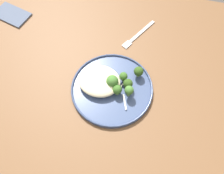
% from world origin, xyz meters
% --- Properties ---
extents(ground, '(6.00, 6.00, 0.00)m').
position_xyz_m(ground, '(0.00, 0.00, 0.00)').
color(ground, '#47423D').
extents(wooden_dining_table, '(1.40, 1.00, 0.74)m').
position_xyz_m(wooden_dining_table, '(0.00, 0.00, 0.66)').
color(wooden_dining_table, brown).
rests_on(wooden_dining_table, ground).
extents(dinner_plate, '(0.29, 0.29, 0.02)m').
position_xyz_m(dinner_plate, '(0.05, -0.04, 0.75)').
color(dinner_plate, '#38476B').
rests_on(dinner_plate, wooden_dining_table).
extents(noodle_bed, '(0.15, 0.13, 0.04)m').
position_xyz_m(noodle_bed, '(0.00, -0.03, 0.77)').
color(noodle_bed, beige).
rests_on(noodle_bed, dinner_plate).
extents(seared_scallop_center_golden, '(0.02, 0.02, 0.01)m').
position_xyz_m(seared_scallop_center_golden, '(-0.02, -0.05, 0.76)').
color(seared_scallop_center_golden, '#E5C689').
rests_on(seared_scallop_center_golden, dinner_plate).
extents(seared_scallop_tiny_bay, '(0.03, 0.03, 0.01)m').
position_xyz_m(seared_scallop_tiny_bay, '(0.02, -0.06, 0.76)').
color(seared_scallop_tiny_bay, '#E5C689').
rests_on(seared_scallop_tiny_bay, dinner_plate).
extents(seared_scallop_front_small, '(0.03, 0.03, 0.02)m').
position_xyz_m(seared_scallop_front_small, '(-0.01, -0.04, 0.76)').
color(seared_scallop_front_small, '#E5C689').
rests_on(seared_scallop_front_small, dinner_plate).
extents(seared_scallop_half_hidden, '(0.03, 0.03, 0.02)m').
position_xyz_m(seared_scallop_half_hidden, '(0.04, -0.00, 0.76)').
color(seared_scallop_half_hidden, beige).
rests_on(seared_scallop_half_hidden, dinner_plate).
extents(seared_scallop_large_seared, '(0.03, 0.03, 0.02)m').
position_xyz_m(seared_scallop_large_seared, '(-0.04, 0.00, 0.76)').
color(seared_scallop_large_seared, '#DBB77A').
rests_on(seared_scallop_large_seared, dinner_plate).
extents(broccoli_floret_beside_noodles, '(0.03, 0.03, 0.05)m').
position_xyz_m(broccoli_floret_beside_noodles, '(0.10, -0.03, 0.78)').
color(broccoli_floret_beside_noodles, '#89A356').
rests_on(broccoli_floret_beside_noodles, dinner_plate).
extents(broccoli_floret_tall_stalk, '(0.03, 0.03, 0.04)m').
position_xyz_m(broccoli_floret_tall_stalk, '(0.07, -0.06, 0.78)').
color(broccoli_floret_tall_stalk, '#7A994C').
rests_on(broccoli_floret_tall_stalk, dinner_plate).
extents(broccoli_floret_near_rim, '(0.04, 0.04, 0.06)m').
position_xyz_m(broccoli_floret_near_rim, '(0.05, -0.03, 0.79)').
color(broccoli_floret_near_rim, '#7A994C').
rests_on(broccoli_floret_near_rim, dinner_plate).
extents(broccoli_floret_left_leaning, '(0.03, 0.03, 0.05)m').
position_xyz_m(broccoli_floret_left_leaning, '(0.13, 0.03, 0.78)').
color(broccoli_floret_left_leaning, '#89A356').
rests_on(broccoli_floret_left_leaning, dinner_plate).
extents(broccoli_floret_right_tilted, '(0.03, 0.03, 0.05)m').
position_xyz_m(broccoli_floret_right_tilted, '(0.11, -0.05, 0.79)').
color(broccoli_floret_right_tilted, '#7A994C').
rests_on(broccoli_floret_right_tilted, dinner_plate).
extents(broccoli_floret_split_head, '(0.03, 0.03, 0.04)m').
position_xyz_m(broccoli_floret_split_head, '(0.08, -0.00, 0.78)').
color(broccoli_floret_split_head, '#7A994C').
rests_on(broccoli_floret_split_head, dinner_plate).
extents(onion_sliver_long_sliver, '(0.03, 0.04, 0.00)m').
position_xyz_m(onion_sliver_long_sliver, '(0.10, -0.03, 0.75)').
color(onion_sliver_long_sliver, silver).
rests_on(onion_sliver_long_sliver, dinner_plate).
extents(onion_sliver_short_strip, '(0.03, 0.06, 0.00)m').
position_xyz_m(onion_sliver_short_strip, '(0.10, -0.08, 0.75)').
color(onion_sliver_short_strip, silver).
rests_on(onion_sliver_short_strip, dinner_plate).
extents(onion_sliver_curled_piece, '(0.03, 0.05, 0.00)m').
position_xyz_m(onion_sliver_curled_piece, '(0.07, -0.04, 0.75)').
color(onion_sliver_curled_piece, silver).
rests_on(onion_sliver_curled_piece, dinner_plate).
extents(dinner_fork, '(0.11, 0.17, 0.00)m').
position_xyz_m(dinner_fork, '(0.09, 0.22, 0.74)').
color(dinner_fork, silver).
rests_on(dinner_fork, wooden_dining_table).
extents(folded_napkin, '(0.17, 0.13, 0.01)m').
position_xyz_m(folded_napkin, '(-0.46, 0.20, 0.74)').
color(folded_napkin, '#4C566B').
rests_on(folded_napkin, wooden_dining_table).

